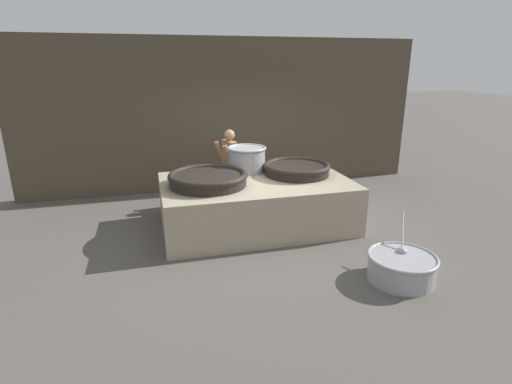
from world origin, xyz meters
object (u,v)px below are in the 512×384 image
giant_wok_near (208,178)px  cook (230,164)px  prep_bowl_vegetables (402,266)px  stock_pot (247,159)px  giant_wok_far (297,169)px

giant_wok_near → cook: 1.49m
giant_wok_near → prep_bowl_vegetables: 3.24m
giant_wok_near → prep_bowl_vegetables: giant_wok_near is taller
cook → giant_wok_near: bearing=52.8°
stock_pot → prep_bowl_vegetables: 3.36m
giant_wok_near → stock_pot: (0.83, 0.69, 0.13)m
giant_wok_far → cook: (-1.02, 1.10, -0.12)m
stock_pot → cook: bearing=106.8°
giant_wok_far → cook: 1.50m
prep_bowl_vegetables → cook: bearing=113.7°
cook → prep_bowl_vegetables: 3.97m
cook → prep_bowl_vegetables: bearing=101.7°
giant_wok_near → stock_pot: size_ratio=1.83×
giant_wok_far → cook: bearing=132.9°
stock_pot → cook: cook is taller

